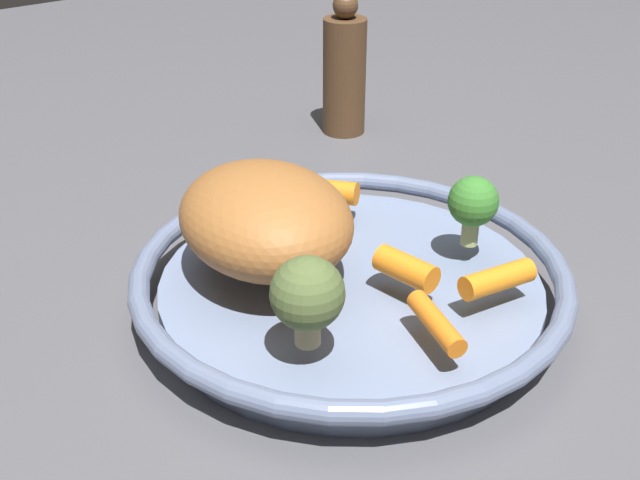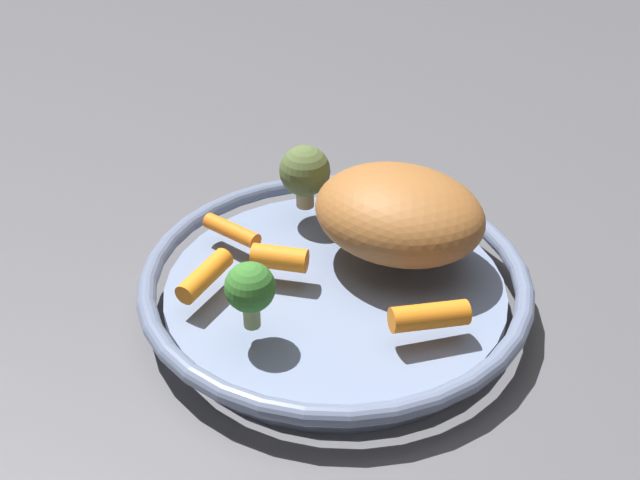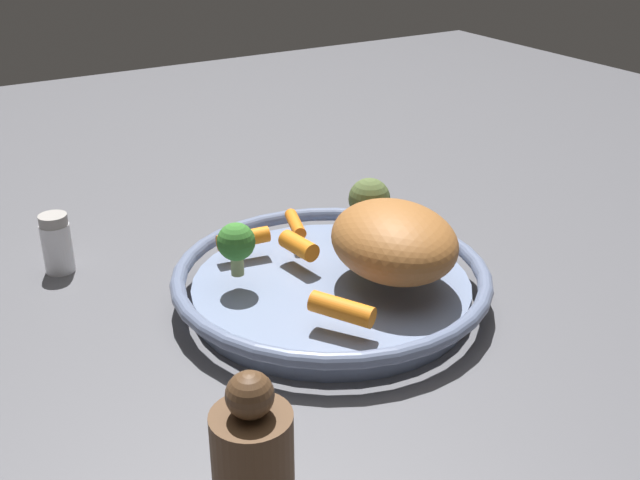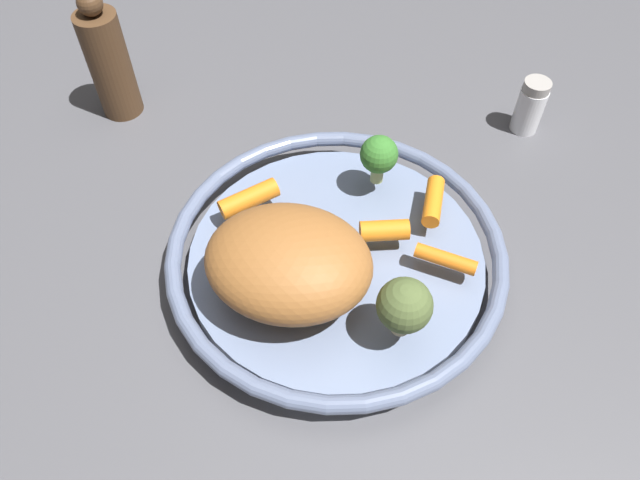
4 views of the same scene
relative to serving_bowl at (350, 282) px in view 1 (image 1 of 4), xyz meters
The scene contains 10 objects.
ground_plane 0.02m from the serving_bowl, ahead, with size 2.26×2.26×0.00m, color #4C4C51.
serving_bowl is the anchor object (origin of this frame).
roast_chicken_piece 0.08m from the serving_bowl, 39.59° to the right, with size 0.15×0.12×0.07m, color #975D2D.
baby_carrot_back 0.11m from the serving_bowl, 120.40° to the left, with size 0.02×0.02×0.06m, color orange.
baby_carrot_right 0.11m from the serving_bowl, 81.77° to the left, with size 0.01×0.01×0.06m, color orange.
baby_carrot_near_rim 0.10m from the serving_bowl, 116.42° to the right, with size 0.02×0.02×0.06m, color orange.
baby_carrot_center 0.05m from the serving_bowl, 106.32° to the left, with size 0.02×0.02×0.05m, color orange.
broccoli_floret_mid 0.11m from the serving_bowl, 157.42° to the left, with size 0.04×0.04×0.06m.
broccoli_floret_small 0.12m from the serving_bowl, 34.40° to the left, with size 0.05×0.05×0.06m.
pepper_mill 0.36m from the serving_bowl, 129.15° to the right, with size 0.05×0.05×0.16m.
Camera 1 is at (0.33, 0.38, 0.34)m, focal length 43.97 mm.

